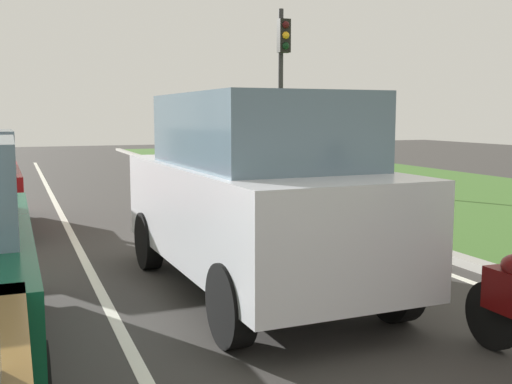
{
  "coord_description": "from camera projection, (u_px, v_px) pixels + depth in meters",
  "views": [
    {
      "loc": [
        -1.58,
        1.9,
        2.05
      ],
      "look_at": [
        0.91,
        8.18,
        1.2
      ],
      "focal_mm": 43.3,
      "sensor_mm": 36.0,
      "label": 1
    }
  ],
  "objects": [
    {
      "name": "ground_plane",
      "position": [
        103.0,
        221.0,
        12.0
      ],
      "size": [
        60.0,
        60.0,
        0.0
      ],
      "primitive_type": "plane",
      "color": "#383533"
    },
    {
      "name": "lane_line_center",
      "position": [
        65.0,
        223.0,
        11.74
      ],
      "size": [
        0.12,
        32.0,
        0.01
      ],
      "primitive_type": "cube",
      "color": "silver",
      "rests_on": "ground"
    },
    {
      "name": "lane_line_right_edge",
      "position": [
        273.0,
        210.0,
        13.31
      ],
      "size": [
        0.12,
        32.0,
        0.01
      ],
      "primitive_type": "cube",
      "color": "silver",
      "rests_on": "ground"
    },
    {
      "name": "grass_verge_right",
      "position": [
        457.0,
        198.0,
        15.1
      ],
      "size": [
        9.0,
        48.0,
        0.06
      ],
      "primitive_type": "cube",
      "color": "#3D6628",
      "rests_on": "ground"
    },
    {
      "name": "curb_right",
      "position": [
        294.0,
        206.0,
        13.49
      ],
      "size": [
        0.24,
        48.0,
        0.12
      ],
      "primitive_type": "cube",
      "color": "#9E9B93",
      "rests_on": "ground"
    },
    {
      "name": "car_suv_ahead",
      "position": [
        255.0,
        192.0,
        7.05
      ],
      "size": [
        2.08,
        4.56,
        2.28
      ],
      "rotation": [
        0.0,
        0.0,
        0.03
      ],
      "color": "silver",
      "rests_on": "ground"
    },
    {
      "name": "traffic_light_near_right",
      "position": [
        282.0,
        69.0,
        17.09
      ],
      "size": [
        0.32,
        0.5,
        4.95
      ],
      "color": "#2D2D2D",
      "rests_on": "ground"
    }
  ]
}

